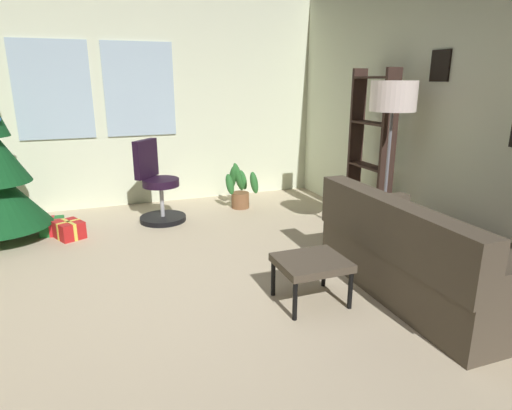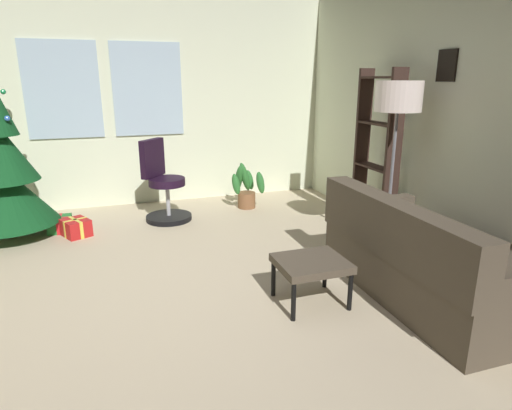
{
  "view_description": "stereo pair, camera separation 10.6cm",
  "coord_description": "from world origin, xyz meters",
  "px_view_note": "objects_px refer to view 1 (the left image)",
  "views": [
    {
      "loc": [
        -0.53,
        -2.9,
        1.69
      ],
      "look_at": [
        0.58,
        0.03,
        0.77
      ],
      "focal_mm": 30.42,
      "sensor_mm": 36.0,
      "label": 1
    },
    {
      "loc": [
        -0.43,
        -2.94,
        1.69
      ],
      "look_at": [
        0.58,
        0.03,
        0.77
      ],
      "focal_mm": 30.42,
      "sensor_mm": 36.0,
      "label": 2
    }
  ],
  "objects_px": {
    "footstool": "(311,265)",
    "office_chair": "(158,190)",
    "floor_lamp": "(393,105)",
    "couch": "(442,264)",
    "potted_plant": "(240,188)",
    "gift_box_red": "(69,230)",
    "bookshelf": "(370,160)",
    "gift_box_green": "(52,226)"
  },
  "relations": [
    {
      "from": "footstool",
      "to": "office_chair",
      "type": "relative_size",
      "value": 0.53
    },
    {
      "from": "office_chair",
      "to": "floor_lamp",
      "type": "bearing_deg",
      "value": -41.74
    },
    {
      "from": "couch",
      "to": "potted_plant",
      "type": "bearing_deg",
      "value": 102.94
    },
    {
      "from": "office_chair",
      "to": "floor_lamp",
      "type": "xyz_separation_m",
      "value": [
        1.99,
        -1.77,
        1.06
      ]
    },
    {
      "from": "couch",
      "to": "office_chair",
      "type": "relative_size",
      "value": 1.85
    },
    {
      "from": "footstool",
      "to": "office_chair",
      "type": "xyz_separation_m",
      "value": [
        -0.8,
        2.49,
        0.08
      ]
    },
    {
      "from": "gift_box_red",
      "to": "bookshelf",
      "type": "height_order",
      "value": "bookshelf"
    },
    {
      "from": "gift_box_green",
      "to": "potted_plant",
      "type": "xyz_separation_m",
      "value": [
        2.33,
        0.2,
        0.19
      ]
    },
    {
      "from": "floor_lamp",
      "to": "gift_box_green",
      "type": "bearing_deg",
      "value": 151.17
    },
    {
      "from": "floor_lamp",
      "to": "gift_box_red",
      "type": "bearing_deg",
      "value": 153.48
    },
    {
      "from": "couch",
      "to": "office_chair",
      "type": "xyz_separation_m",
      "value": [
        -1.8,
        2.78,
        0.11
      ]
    },
    {
      "from": "couch",
      "to": "footstool",
      "type": "height_order",
      "value": "couch"
    },
    {
      "from": "potted_plant",
      "to": "office_chair",
      "type": "bearing_deg",
      "value": -170.73
    },
    {
      "from": "gift_box_green",
      "to": "bookshelf",
      "type": "height_order",
      "value": "bookshelf"
    },
    {
      "from": "couch",
      "to": "footstool",
      "type": "xyz_separation_m",
      "value": [
        -1.0,
        0.29,
        0.03
      ]
    },
    {
      "from": "gift_box_green",
      "to": "bookshelf",
      "type": "bearing_deg",
      "value": -18.3
    },
    {
      "from": "office_chair",
      "to": "bookshelf",
      "type": "distance_m",
      "value": 2.54
    },
    {
      "from": "gift_box_red",
      "to": "gift_box_green",
      "type": "relative_size",
      "value": 1.06
    },
    {
      "from": "gift_box_green",
      "to": "floor_lamp",
      "type": "height_order",
      "value": "floor_lamp"
    },
    {
      "from": "bookshelf",
      "to": "footstool",
      "type": "bearing_deg",
      "value": -137.04
    },
    {
      "from": "office_chair",
      "to": "gift_box_green",
      "type": "bearing_deg",
      "value": -179.33
    },
    {
      "from": "office_chair",
      "to": "bookshelf",
      "type": "xyz_separation_m",
      "value": [
        2.23,
        -1.15,
        0.41
      ]
    },
    {
      "from": "couch",
      "to": "bookshelf",
      "type": "bearing_deg",
      "value": 75.18
    },
    {
      "from": "gift_box_red",
      "to": "footstool",
      "type": "bearing_deg",
      "value": -50.66
    },
    {
      "from": "footstool",
      "to": "gift_box_red",
      "type": "xyz_separation_m",
      "value": [
        -1.82,
        2.21,
        -0.22
      ]
    },
    {
      "from": "potted_plant",
      "to": "couch",
      "type": "bearing_deg",
      "value": -77.06
    },
    {
      "from": "bookshelf",
      "to": "gift_box_red",
      "type": "bearing_deg",
      "value": 164.87
    },
    {
      "from": "gift_box_red",
      "to": "potted_plant",
      "type": "distance_m",
      "value": 2.19
    },
    {
      "from": "couch",
      "to": "potted_plant",
      "type": "xyz_separation_m",
      "value": [
        -0.68,
        2.96,
        -0.02
      ]
    },
    {
      "from": "couch",
      "to": "footstool",
      "type": "bearing_deg",
      "value": 163.62
    },
    {
      "from": "potted_plant",
      "to": "bookshelf",
      "type": "bearing_deg",
      "value": -50.16
    },
    {
      "from": "footstool",
      "to": "couch",
      "type": "bearing_deg",
      "value": -16.38
    },
    {
      "from": "gift_box_red",
      "to": "potted_plant",
      "type": "relative_size",
      "value": 0.6
    },
    {
      "from": "couch",
      "to": "gift_box_red",
      "type": "relative_size",
      "value": 4.86
    },
    {
      "from": "couch",
      "to": "floor_lamp",
      "type": "relative_size",
      "value": 1.1
    },
    {
      "from": "gift_box_green",
      "to": "footstool",
      "type": "bearing_deg",
      "value": -50.98
    },
    {
      "from": "couch",
      "to": "gift_box_red",
      "type": "distance_m",
      "value": 3.78
    },
    {
      "from": "bookshelf",
      "to": "gift_box_green",
      "type": "bearing_deg",
      "value": 161.7
    },
    {
      "from": "couch",
      "to": "bookshelf",
      "type": "distance_m",
      "value": 1.77
    },
    {
      "from": "couch",
      "to": "bookshelf",
      "type": "height_order",
      "value": "bookshelf"
    },
    {
      "from": "bookshelf",
      "to": "floor_lamp",
      "type": "distance_m",
      "value": 0.93
    },
    {
      "from": "footstool",
      "to": "floor_lamp",
      "type": "height_order",
      "value": "floor_lamp"
    }
  ]
}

